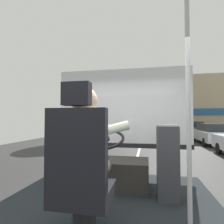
% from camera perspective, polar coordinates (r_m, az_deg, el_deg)
% --- Properties ---
extents(ground, '(18.00, 44.00, 0.06)m').
position_cam_1_polar(ground, '(10.75, 8.56, -11.44)').
color(ground, '#303030').
extents(driver_seat, '(0.48, 0.48, 1.29)m').
position_cam_1_polar(driver_seat, '(1.60, -9.72, -18.94)').
color(driver_seat, black).
rests_on(driver_seat, bus_floor).
extents(bus_driver, '(0.75, 0.57, 0.86)m').
position_cam_1_polar(bus_driver, '(1.66, -8.20, -10.68)').
color(bus_driver, '#332D28').
rests_on(bus_driver, driver_seat).
extents(steering_console, '(1.10, 0.98, 0.86)m').
position_cam_1_polar(steering_console, '(2.83, -0.43, -18.08)').
color(steering_console, '#282623').
rests_on(steering_console, bus_floor).
extents(handrail_pole, '(0.04, 0.04, 2.18)m').
position_cam_1_polar(handrail_pole, '(1.87, 22.72, 0.67)').
color(handrail_pole, '#B7B7BC').
rests_on(handrail_pole, bus_floor).
extents(fare_box, '(0.26, 0.27, 0.93)m').
position_cam_1_polar(fare_box, '(2.46, 16.93, -14.70)').
color(fare_box, '#333338').
rests_on(fare_box, bus_floor).
extents(windshield_panel, '(2.50, 0.08, 1.48)m').
position_cam_1_polar(windshield_panel, '(3.45, 3.28, -1.43)').
color(windshield_panel, silver).
extents(street_tree, '(3.17, 3.17, 5.25)m').
position_cam_1_polar(street_tree, '(14.47, -7.38, 5.60)').
color(street_tree, '#4C3828').
rests_on(street_tree, ground).
extents(shop_building, '(11.10, 4.20, 6.10)m').
position_cam_1_polar(shop_building, '(21.46, 23.19, 1.61)').
color(shop_building, tan).
rests_on(shop_building, ground).
extents(parked_car_silver, '(1.93, 4.35, 1.39)m').
position_cam_1_polar(parked_car_silver, '(14.29, 28.89, -5.87)').
color(parked_car_silver, silver).
rests_on(parked_car_silver, ground).
extents(parked_car_charcoal, '(1.79, 4.14, 1.46)m').
position_cam_1_polar(parked_car_charcoal, '(19.09, 23.64, -4.85)').
color(parked_car_charcoal, '#474C51').
rests_on(parked_car_charcoal, ground).
extents(parked_car_red, '(2.04, 4.05, 1.26)m').
position_cam_1_polar(parked_car_red, '(23.90, 20.35, -4.54)').
color(parked_car_red, maroon).
rests_on(parked_car_red, ground).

